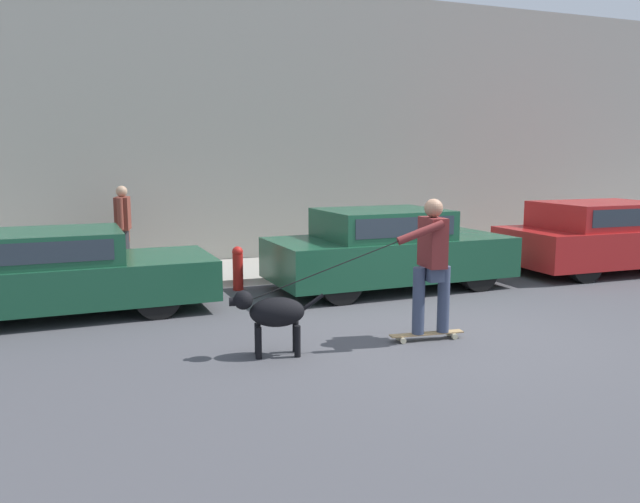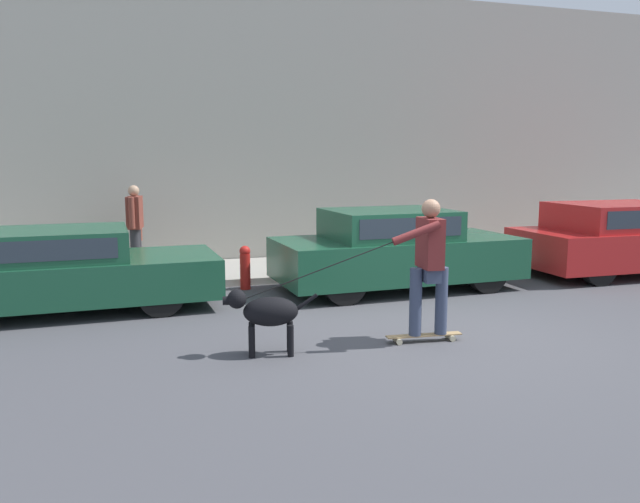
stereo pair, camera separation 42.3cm
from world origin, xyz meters
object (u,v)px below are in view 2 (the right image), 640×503
parked_car_2 (622,239)px  pedestrian_with_bag (135,225)px  dog (267,312)px  skateboarder (428,261)px  parked_car_1 (395,251)px  parked_car_0 (47,272)px  fire_hydrant (245,266)px

parked_car_2 → pedestrian_with_bag: pedestrian_with_bag is taller
dog → parked_car_2: bearing=-147.4°
skateboarder → pedestrian_with_bag: size_ratio=1.71×
parked_car_1 → skateboarder: skateboarder is taller
parked_car_2 → parked_car_1: bearing=-179.4°
parked_car_1 → skateboarder: size_ratio=1.52×
skateboarder → parked_car_0: bearing=-27.4°
parked_car_0 → parked_car_2: bearing=-1.9°
parked_car_1 → pedestrian_with_bag: bearing=148.6°
skateboarder → pedestrian_with_bag: bearing=-52.7°
skateboarder → fire_hydrant: (-1.49, 3.58, -0.58)m
parked_car_2 → skateboarder: bearing=-151.9°
skateboarder → pedestrian_with_bag: skateboarder is taller
dog → fire_hydrant: bearing=-84.8°
parked_car_0 → fire_hydrant: 3.02m
dog → pedestrian_with_bag: size_ratio=0.66×
parked_car_0 → pedestrian_with_bag: bearing=59.3°
fire_hydrant → pedestrian_with_bag: bearing=137.9°
pedestrian_with_bag → fire_hydrant: bearing=-31.4°
parked_car_0 → parked_car_2: (9.89, 0.00, 0.07)m
dog → parked_car_0: bearing=-35.9°
parked_car_0 → dog: 3.74m
fire_hydrant → parked_car_2: bearing=-6.0°
dog → skateboarder: skateboarder is taller
parked_car_1 → fire_hydrant: parked_car_1 is taller
parked_car_0 → skateboarder: size_ratio=1.74×
skateboarder → fire_hydrant: skateboarder is taller
parked_car_2 → skateboarder: size_ratio=1.49×
parked_car_0 → pedestrian_with_bag: size_ratio=2.99×
parked_car_1 → fire_hydrant: 2.48m
parked_car_1 → parked_car_0: bearing=177.8°
skateboarder → pedestrian_with_bag: 6.01m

